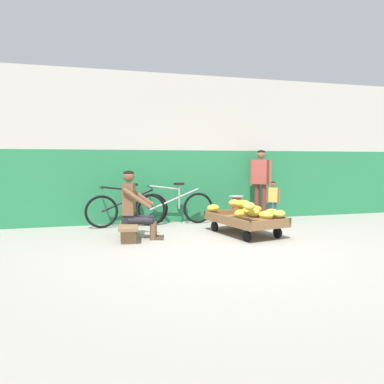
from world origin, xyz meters
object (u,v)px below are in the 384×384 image
(bicycle_far_left, at_px, (174,207))
(bicycle_near_left, at_px, (128,209))
(customer_adult, at_px, (261,177))
(customer_child, at_px, (273,198))
(banana_cart, at_px, (245,221))
(low_bench, at_px, (129,227))
(weighing_scale, at_px, (236,203))
(vendor_seated, at_px, (134,205))
(plastic_crate, at_px, (236,218))

(bicycle_far_left, bearing_deg, bicycle_near_left, -179.83)
(customer_adult, height_order, customer_child, customer_adult)
(banana_cart, xyz_separation_m, low_bench, (-2.00, 0.17, -0.04))
(weighing_scale, height_order, customer_child, customer_child)
(weighing_scale, xyz_separation_m, bicycle_far_left, (-1.20, 0.39, -0.10))
(weighing_scale, distance_m, bicycle_near_left, 2.18)
(vendor_seated, bearing_deg, bicycle_near_left, 89.95)
(vendor_seated, bearing_deg, customer_adult, 22.41)
(plastic_crate, distance_m, weighing_scale, 0.30)
(low_bench, height_order, bicycle_near_left, bicycle_near_left)
(vendor_seated, distance_m, weighing_scale, 2.31)
(banana_cart, height_order, customer_adult, customer_adult)
(plastic_crate, bearing_deg, low_bench, -160.22)
(vendor_seated, distance_m, customer_child, 3.01)
(plastic_crate, xyz_separation_m, customer_child, (0.77, -0.10, 0.39))
(weighing_scale, distance_m, customer_adult, 0.93)
(plastic_crate, xyz_separation_m, customer_adult, (0.70, 0.35, 0.80))
(bicycle_far_left, bearing_deg, low_bench, -130.91)
(weighing_scale, bearing_deg, plastic_crate, 90.00)
(weighing_scale, bearing_deg, bicycle_near_left, 169.87)
(low_bench, height_order, customer_adult, customer_adult)
(bicycle_far_left, bearing_deg, plastic_crate, -17.75)
(bicycle_far_left, xyz_separation_m, customer_adult, (1.90, -0.04, 0.60))
(vendor_seated, height_order, weighing_scale, vendor_seated)
(bicycle_near_left, xyz_separation_m, bicycle_far_left, (0.94, 0.00, 0.00))
(banana_cart, distance_m, low_bench, 2.01)
(banana_cart, distance_m, bicycle_near_left, 2.35)
(weighing_scale, distance_m, customer_child, 0.78)
(low_bench, relative_size, customer_adult, 0.74)
(banana_cart, relative_size, weighing_scale, 5.28)
(low_bench, bearing_deg, bicycle_near_left, 85.84)
(bicycle_near_left, distance_m, customer_adult, 2.91)
(low_bench, height_order, vendor_seated, vendor_seated)
(customer_adult, bearing_deg, low_bench, -158.54)
(vendor_seated, xyz_separation_m, bicycle_far_left, (0.95, 1.21, -0.21))
(banana_cart, relative_size, low_bench, 1.40)
(banana_cart, height_order, customer_child, customer_child)
(customer_adult, bearing_deg, weighing_scale, -153.35)
(weighing_scale, relative_size, bicycle_far_left, 0.18)
(customer_child, bearing_deg, weighing_scale, 172.89)
(customer_adult, distance_m, customer_child, 0.61)
(banana_cart, distance_m, weighing_scale, 1.03)
(low_bench, relative_size, weighing_scale, 3.77)
(banana_cart, bearing_deg, vendor_seated, 175.45)
(banana_cart, xyz_separation_m, vendor_seated, (-1.91, 0.15, 0.33))
(vendor_seated, relative_size, customer_child, 1.30)
(vendor_seated, height_order, plastic_crate, vendor_seated)
(plastic_crate, distance_m, bicycle_far_left, 1.28)
(low_bench, relative_size, customer_child, 1.29)
(customer_adult, bearing_deg, vendor_seated, -157.59)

